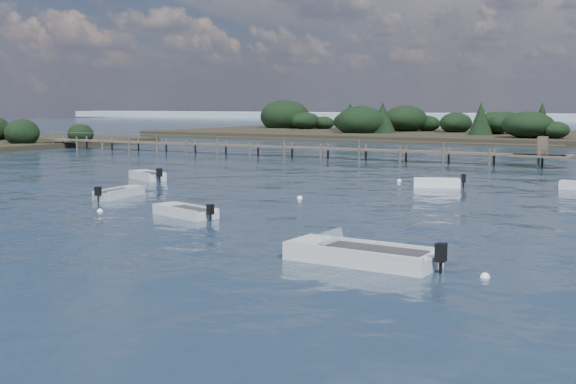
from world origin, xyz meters
The scene contains 13 objects.
ground centered at (0.00, 60.00, 0.00)m, with size 400.00×400.00×0.00m, color #142130.
dinghy_extra_a centered at (-14.05, 14.00, 0.15)m, with size 1.59×4.10×1.07m.
dinghy_mid_grey centered at (-6.10, 10.03, 0.14)m, with size 4.05×2.37×1.01m.
dinghy_mid_white_a centered at (5.79, 4.57, 0.17)m, with size 5.73×2.23×1.33m.
tender_far_white centered at (0.82, 28.38, 0.16)m, with size 3.45×2.17×1.17m.
tender_far_grey centered at (-19.24, 22.58, 0.17)m, with size 3.83×2.64×1.23m.
buoy_b centered at (10.12, 4.55, 0.00)m, with size 0.32×0.32×0.32m, color white.
buoy_c centered at (-10.85, 9.05, 0.00)m, with size 0.32×0.32×0.32m, color white.
buoy_e centered at (-2.75, 30.71, 0.00)m, with size 0.32×0.32×0.32m, color white.
buoy_extra_a centered at (5.72, 6.16, 0.00)m, with size 0.32×0.32×0.32m, color white.
buoy_extra_b centered at (-4.42, 18.82, 0.00)m, with size 0.32×0.32×0.32m, color white.
jetty centered at (-21.74, 47.99, 0.98)m, with size 64.50×3.20×3.40m.
distant_haze centered at (-90.00, 230.00, 0.00)m, with size 280.00×20.00×2.40m, color #8BA0AC.
Camera 1 is at (15.75, -18.18, 5.51)m, focal length 45.00 mm.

